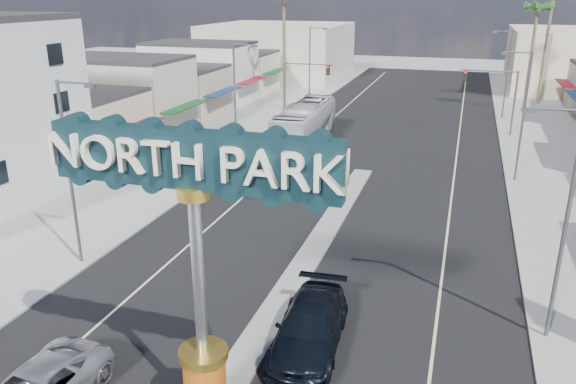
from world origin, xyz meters
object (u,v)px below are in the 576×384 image
Objects in this scene: streetlight_l_far at (311,63)px; streetlight_r_mid at (522,111)px; traffic_signal_left at (302,80)px; streetlight_r_far at (506,70)px; streetlight_l_mid at (237,95)px; palm_left_far at (284,3)px; traffic_signal_right at (495,89)px; gateway_sign at (197,249)px; city_bus at (305,124)px; streetlight_r_near at (562,217)px; palm_right_mid at (537,13)px; streetlight_l_near at (71,165)px; suv_right at (310,327)px; car_parked_left at (255,176)px.

streetlight_r_mid is (20.87, -22.00, 0.00)m from streetlight_l_far.
traffic_signal_left is 0.67× the size of streetlight_r_far.
streetlight_l_mid is 21.16m from palm_left_far.
streetlight_l_far is at bearing 133.48° from streetlight_r_mid.
gateway_sign is at bearing -102.33° from traffic_signal_right.
streetlight_l_mid reaches higher than city_bus.
streetlight_r_near is 0.69× the size of palm_left_far.
streetlight_r_mid is at bearing -95.64° from palm_right_mid.
streetlight_l_near is at bearing -99.86° from city_bus.
traffic_signal_right is at bearing -22.20° from streetlight_l_far.
city_bus is (3.89, 25.91, -3.31)m from streetlight_l_near.
suv_right is (-8.41, -3.29, -4.22)m from streetlight_r_near.
streetlight_l_mid is 35.44m from palm_right_mid.
gateway_sign reaches higher than suv_right.
car_parked_left is (2.78, -20.75, -3.47)m from traffic_signal_left.
palm_left_far is at bearing -175.12° from streetlight_r_far.
gateway_sign is 1.02× the size of streetlight_l_mid.
streetlight_l_mid is at bearing 110.42° from gateway_sign.
streetlight_l_far is 16.88m from city_bus.
gateway_sign is 1.53× the size of traffic_signal_left.
car_parked_left is (4.03, -6.75, -4.26)m from streetlight_l_mid.
city_bus is at bearing -136.54° from streetlight_r_far.
car_parked_left is (6.60, -26.75, -10.69)m from palm_left_far.
traffic_signal_right is 0.50× the size of palm_right_mid.
streetlight_l_far is 1.00× the size of streetlight_r_far.
streetlight_r_mid is 25.12m from suv_right.
suv_right is (-10.98, -49.29, -9.76)m from palm_right_mid.
city_bus is (-19.55, -20.09, -8.85)m from palm_right_mid.
streetlight_l_far is at bearing 37.92° from palm_left_far.
streetlight_r_near is (1.25, -33.99, 0.79)m from traffic_signal_right.
streetlight_r_mid is at bearing -84.90° from traffic_signal_right.
traffic_signal_right is 34.03m from streetlight_r_near.
suv_right is (-7.17, -37.28, -3.43)m from traffic_signal_right.
palm_right_mid is at bearing 73.39° from suv_right.
traffic_signal_right is 8.14m from streetlight_r_far.
city_bus is at bearing -76.42° from streetlight_l_far.
traffic_signal_right is 24.11m from streetlight_l_mid.
car_parked_left is (4.03, -28.75, -4.26)m from streetlight_l_far.
streetlight_r_near is 1.55× the size of suv_right.
streetlight_l_far is at bearing 90.00° from streetlight_l_near.
traffic_signal_left is 21.22m from car_parked_left.
streetlight_r_near and streetlight_r_mid have the same top height.
streetlight_r_far is 0.69× the size of palm_left_far.
gateway_sign is 29.91m from streetlight_l_mid.
streetlight_l_near is 42.00m from streetlight_l_far.
palm_left_far is at bearing 122.43° from traffic_signal_left.
gateway_sign is 13.19m from streetlight_r_near.
streetlight_l_far is at bearing 116.42° from streetlight_r_near.
streetlight_l_mid reaches higher than suv_right.
suv_right is at bearing -100.52° from streetlight_r_far.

